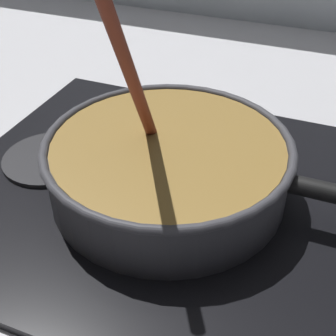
% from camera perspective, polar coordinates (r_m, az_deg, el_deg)
% --- Properties ---
extents(ground, '(2.40, 1.60, 0.04)m').
position_cam_1_polar(ground, '(0.56, -5.87, -9.96)').
color(ground, '#B7B7BC').
extents(hob_plate, '(0.56, 0.48, 0.01)m').
position_cam_1_polar(hob_plate, '(0.59, -0.00, -3.23)').
color(hob_plate, black).
rests_on(hob_plate, ground).
extents(burner_ring, '(0.18, 0.18, 0.01)m').
position_cam_1_polar(burner_ring, '(0.59, -0.00, -2.48)').
color(burner_ring, '#592D0C').
rests_on(burner_ring, hob_plate).
extents(spare_burner, '(0.13, 0.13, 0.01)m').
position_cam_1_polar(spare_burner, '(0.66, -14.56, 1.16)').
color(spare_burner, '#262628').
rests_on(spare_burner, hob_plate).
extents(cooking_pan, '(0.47, 0.30, 0.30)m').
position_cam_1_polar(cooking_pan, '(0.56, 0.13, 0.39)').
color(cooking_pan, '#38383D').
rests_on(cooking_pan, hob_plate).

